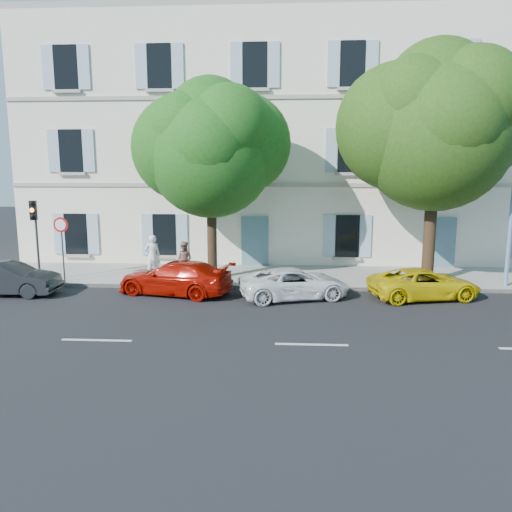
# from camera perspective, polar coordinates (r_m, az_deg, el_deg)

# --- Properties ---
(ground) EXTENTS (90.00, 90.00, 0.00)m
(ground) POSITION_cam_1_polar(r_m,az_deg,el_deg) (17.73, 5.71, -5.63)
(ground) COLOR black
(sidewalk) EXTENTS (36.00, 4.50, 0.15)m
(sidewalk) POSITION_cam_1_polar(r_m,az_deg,el_deg) (22.03, 5.26, -2.35)
(sidewalk) COLOR #A09E96
(sidewalk) RESTS_ON ground
(kerb) EXTENTS (36.00, 0.16, 0.16)m
(kerb) POSITION_cam_1_polar(r_m,az_deg,el_deg) (19.92, 5.46, -3.66)
(kerb) COLOR #9E998E
(kerb) RESTS_ON ground
(building) EXTENTS (28.00, 7.00, 12.00)m
(building) POSITION_cam_1_polar(r_m,az_deg,el_deg) (27.31, 5.07, 12.51)
(building) COLOR white
(building) RESTS_ON ground
(car_dark_sedan) EXTENTS (3.86, 1.37, 1.27)m
(car_dark_sedan) POSITION_cam_1_polar(r_m,az_deg,el_deg) (21.16, -26.53, -2.33)
(car_dark_sedan) COLOR black
(car_dark_sedan) RESTS_ON ground
(car_red_coupe) EXTENTS (4.75, 2.88, 1.29)m
(car_red_coupe) POSITION_cam_1_polar(r_m,az_deg,el_deg) (19.31, -9.23, -2.46)
(car_red_coupe) COLOR #9F0E04
(car_red_coupe) RESTS_ON ground
(car_white_coupe) EXTENTS (4.44, 2.96, 1.13)m
(car_white_coupe) POSITION_cam_1_polar(r_m,az_deg,el_deg) (18.51, 4.44, -3.14)
(car_white_coupe) COLOR white
(car_white_coupe) RESTS_ON ground
(car_yellow_supercar) EXTENTS (4.35, 2.68, 1.12)m
(car_yellow_supercar) POSITION_cam_1_polar(r_m,az_deg,el_deg) (19.45, 18.67, -3.01)
(car_yellow_supercar) COLOR #DEC109
(car_yellow_supercar) RESTS_ON ground
(tree_left) EXTENTS (5.17, 5.17, 8.01)m
(tree_left) POSITION_cam_1_polar(r_m,az_deg,el_deg) (20.82, -5.20, 11.43)
(tree_left) COLOR #3A2819
(tree_left) RESTS_ON sidewalk
(tree_right) EXTENTS (5.96, 5.96, 9.18)m
(tree_right) POSITION_cam_1_polar(r_m,az_deg,el_deg) (21.19, 19.82, 12.85)
(tree_right) COLOR #3A2819
(tree_right) RESTS_ON sidewalk
(traffic_light) EXTENTS (0.30, 0.38, 3.34)m
(traffic_light) POSITION_cam_1_polar(r_m,az_deg,el_deg) (22.12, -23.97, 3.42)
(traffic_light) COLOR #383A3D
(traffic_light) RESTS_ON sidewalk
(road_sign) EXTENTS (0.62, 0.10, 2.67)m
(road_sign) POSITION_cam_1_polar(r_m,az_deg,el_deg) (21.80, -21.34, 2.21)
(road_sign) COLOR #383A3D
(road_sign) RESTS_ON sidewalk
(pedestrian_a) EXTENTS (0.79, 0.68, 1.82)m
(pedestrian_a) POSITION_cam_1_polar(r_m,az_deg,el_deg) (21.82, -11.74, 0.00)
(pedestrian_a) COLOR white
(pedestrian_a) RESTS_ON sidewalk
(pedestrian_b) EXTENTS (0.86, 0.72, 1.60)m
(pedestrian_b) POSITION_cam_1_polar(r_m,az_deg,el_deg) (21.30, -8.26, -0.44)
(pedestrian_b) COLOR tan
(pedestrian_b) RESTS_ON sidewalk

